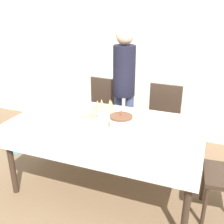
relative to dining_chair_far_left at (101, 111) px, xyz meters
name	(u,v)px	position (x,y,z in m)	size (l,w,h in m)	color
ground_plane	(106,186)	(0.41, -0.82, -0.53)	(12.00, 12.00, 0.00)	brown
wall_back	(146,45)	(0.41, 0.68, 0.82)	(8.00, 0.05, 2.70)	silver
dining_table	(106,132)	(0.41, -0.82, 0.14)	(1.91, 1.01, 0.78)	white
dining_chair_far_left	(101,111)	(0.00, 0.00, 0.00)	(0.46, 0.46, 0.97)	#38281E
dining_chair_far_right	(162,120)	(0.84, 0.00, 0.00)	(0.43, 0.43, 0.97)	#38281E
birthday_cake	(121,122)	(0.60, -0.90, 0.31)	(0.22, 0.22, 0.21)	beige
champagne_tray	(104,109)	(0.35, -0.71, 0.35)	(0.29, 0.29, 0.18)	silver
plate_stack_main	(89,128)	(0.33, -1.03, 0.27)	(0.24, 0.24, 0.06)	white
plate_stack_dessert	(104,121)	(0.40, -0.82, 0.27)	(0.17, 0.17, 0.04)	silver
cake_knife	(118,139)	(0.65, -1.11, 0.25)	(0.29, 0.10, 0.00)	silver
fork_pile	(86,121)	(0.22, -0.87, 0.26)	(0.18, 0.08, 0.02)	silver
napkin_pile	(89,117)	(0.20, -0.76, 0.25)	(0.15, 0.15, 0.01)	#E0D166
person_standing	(124,80)	(0.31, 0.04, 0.45)	(0.28, 0.28, 1.64)	#3F4C72
gift_bag	(14,144)	(-1.05, -0.57, -0.42)	(0.20, 0.12, 0.22)	#4CA5D8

